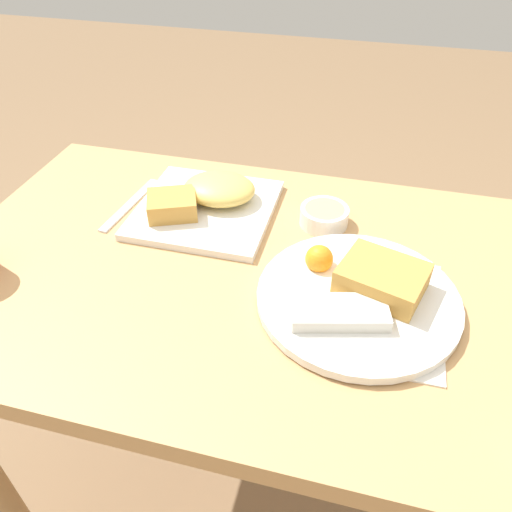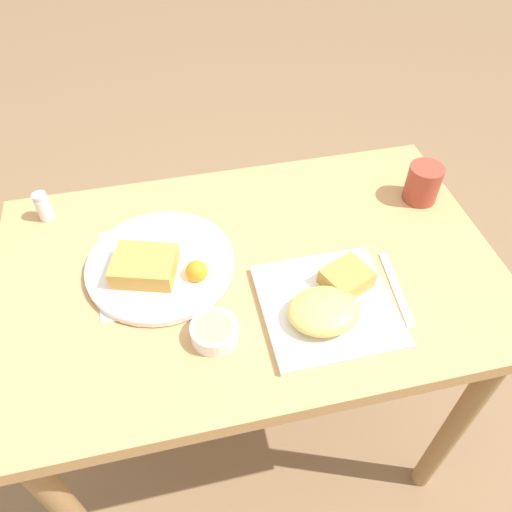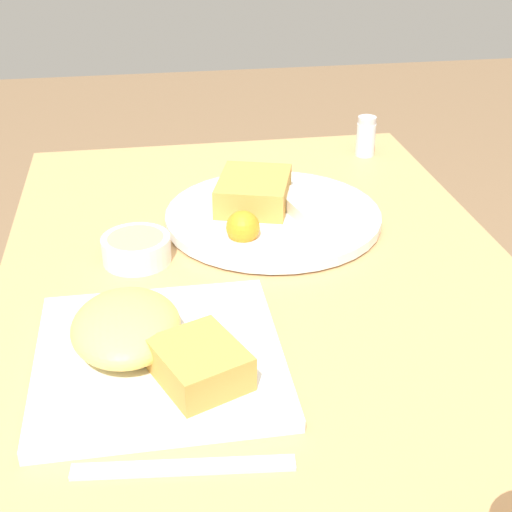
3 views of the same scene
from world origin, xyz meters
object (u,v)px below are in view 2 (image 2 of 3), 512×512
plate_oval_far (159,263)px  coffee_mug (423,183)px  sauce_ramekin (214,332)px  butter_knife (396,288)px  salt_shaker (44,208)px  plate_square_near (329,304)px

plate_oval_far → coffee_mug: size_ratio=3.40×
sauce_ramekin → butter_knife: sauce_ramekin is taller
sauce_ramekin → coffee_mug: 0.59m
sauce_ramekin → salt_shaker: bearing=128.4°
butter_knife → coffee_mug: bearing=-27.5°
plate_oval_far → coffee_mug: coffee_mug is taller
plate_square_near → plate_oval_far: 0.34m
plate_square_near → coffee_mug: size_ratio=2.78×
plate_oval_far → sauce_ramekin: size_ratio=3.47×
sauce_ramekin → butter_knife: size_ratio=0.46×
sauce_ramekin → coffee_mug: size_ratio=0.98×
salt_shaker → butter_knife: 0.77m
salt_shaker → butter_knife: size_ratio=0.36×
plate_oval_far → coffee_mug: 0.61m
plate_square_near → salt_shaker: (-0.53, 0.38, 0.01)m
sauce_ramekin → salt_shaker: (-0.31, 0.39, 0.01)m
plate_oval_far → butter_knife: (0.45, -0.15, -0.02)m
butter_knife → coffee_mug: (0.16, 0.24, 0.04)m
salt_shaker → coffee_mug: coffee_mug is taller
plate_oval_far → coffee_mug: bearing=8.2°
butter_knife → plate_oval_far: bearing=76.8°
plate_square_near → sauce_ramekin: (-0.22, -0.01, -0.00)m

